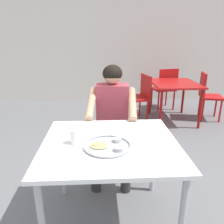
{
  "coord_description": "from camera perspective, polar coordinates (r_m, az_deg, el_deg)",
  "views": [
    {
      "loc": [
        -0.11,
        -1.44,
        1.49
      ],
      "look_at": [
        -0.01,
        0.3,
        0.9
      ],
      "focal_mm": 35.58,
      "sensor_mm": 36.0,
      "label": 1
    }
  ],
  "objects": [
    {
      "name": "chair_foreground",
      "position": [
        2.62,
        0.12,
        -3.32
      ],
      "size": [
        0.46,
        0.45,
        0.87
      ],
      "color": "silver",
      "rests_on": "ground"
    },
    {
      "name": "chair_red_far",
      "position": [
        4.81,
        13.56,
        6.48
      ],
      "size": [
        0.52,
        0.49,
        0.88
      ],
      "color": "#B11413",
      "rests_on": "ground"
    },
    {
      "name": "thali_tray",
      "position": [
        1.59,
        -1.18,
        -8.6
      ],
      "size": [
        0.34,
        0.34,
        0.03
      ],
      "color": "#B7BABF",
      "rests_on": "table_foreground"
    },
    {
      "name": "chair_red_right",
      "position": [
        4.49,
        23.27,
        4.55
      ],
      "size": [
        0.47,
        0.48,
        0.87
      ],
      "color": "red",
      "rests_on": "ground"
    },
    {
      "name": "back_wall",
      "position": [
        5.37,
        -2.13,
        21.0
      ],
      "size": [
        12.0,
        0.12,
        3.4
      ],
      "primitive_type": "cube",
      "color": "silver",
      "rests_on": "ground"
    },
    {
      "name": "table_background_red",
      "position": [
        4.16,
        15.75,
        6.14
      ],
      "size": [
        0.79,
        0.93,
        0.72
      ],
      "color": "#B71414",
      "rests_on": "ground"
    },
    {
      "name": "chair_red_left",
      "position": [
        4.11,
        7.03,
        4.51
      ],
      "size": [
        0.52,
        0.52,
        0.84
      ],
      "color": "#AE1413",
      "rests_on": "ground"
    },
    {
      "name": "drinking_cup",
      "position": [
        1.64,
        -9.57,
        -6.12
      ],
      "size": [
        0.07,
        0.07,
        0.11
      ],
      "color": "white",
      "rests_on": "table_foreground"
    },
    {
      "name": "diner_foreground",
      "position": [
        2.33,
        0.01,
        -0.27
      ],
      "size": [
        0.53,
        0.58,
        1.22
      ],
      "color": "#2C2C2C",
      "rests_on": "ground"
    },
    {
      "name": "table_foreground",
      "position": [
        1.7,
        -0.48,
        -10.11
      ],
      "size": [
        1.0,
        0.9,
        0.75
      ],
      "color": "white",
      "rests_on": "ground"
    }
  ]
}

